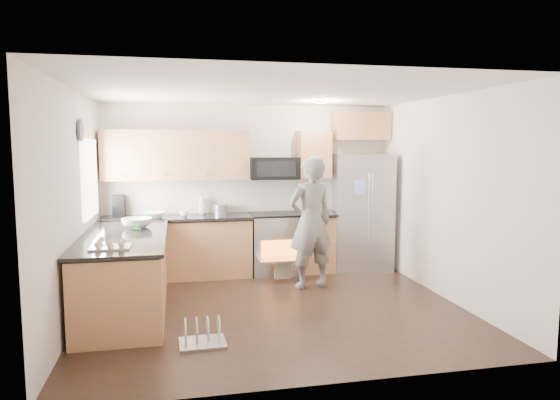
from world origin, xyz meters
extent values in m
plane|color=black|center=(0.00, 0.00, 0.00)|extent=(4.50, 4.50, 0.00)
cube|color=silver|center=(0.00, 2.00, 1.30)|extent=(4.50, 0.04, 2.60)
cube|color=silver|center=(0.00, -2.00, 1.30)|extent=(4.50, 0.04, 2.60)
cube|color=silver|center=(-2.25, 0.00, 1.30)|extent=(0.04, 4.00, 2.60)
cube|color=silver|center=(2.25, 0.00, 1.30)|extent=(0.04, 4.00, 2.60)
cube|color=white|center=(0.00, 0.00, 2.60)|extent=(4.50, 4.00, 0.04)
cube|color=white|center=(-2.23, 1.00, 1.55)|extent=(0.04, 1.00, 1.00)
cylinder|color=#FFEACC|center=(0.90, 1.10, 2.58)|extent=(0.14, 0.14, 0.02)
cylinder|color=#474754|center=(-2.22, 0.45, 2.15)|extent=(0.03, 0.26, 0.26)
cube|color=#A96C43|center=(-1.12, 1.70, 0.43)|extent=(2.15, 0.60, 0.87)
cube|color=black|center=(-1.12, 1.69, 0.91)|extent=(2.19, 0.64, 0.04)
cube|color=#A96C43|center=(1.00, 1.70, 0.43)|extent=(0.50, 0.60, 0.87)
cube|color=black|center=(1.00, 1.69, 0.91)|extent=(0.54, 0.64, 0.04)
cube|color=#A96C43|center=(-1.12, 1.83, 1.83)|extent=(2.16, 0.33, 0.74)
cube|color=#A96C43|center=(1.00, 1.83, 1.83)|extent=(0.50, 0.33, 0.74)
cube|color=#A96C43|center=(1.78, 1.83, 2.28)|extent=(0.90, 0.33, 0.44)
imported|color=white|center=(-1.46, 1.70, 0.96)|extent=(0.31, 0.31, 0.08)
imported|color=silver|center=(-0.75, 1.90, 1.08)|extent=(0.12, 0.12, 0.31)
imported|color=silver|center=(-1.03, 1.65, 0.97)|extent=(0.12, 0.12, 0.09)
cylinder|color=#B7B7BC|center=(-0.49, 1.83, 1.00)|extent=(0.22, 0.22, 0.15)
cube|color=black|center=(-1.97, 1.86, 1.09)|extent=(0.17, 0.21, 0.32)
cylinder|color=#B7B7BC|center=(1.13, 1.85, 0.97)|extent=(0.11, 0.11, 0.09)
cube|color=#A96C43|center=(-1.75, 0.25, 0.43)|extent=(0.90, 2.30, 0.87)
cube|color=black|center=(-1.75, 0.25, 0.91)|extent=(0.96, 2.36, 0.04)
imported|color=white|center=(-1.64, 0.78, 0.99)|extent=(0.38, 0.38, 0.12)
cube|color=green|center=(-1.63, 0.57, 0.94)|extent=(0.09, 0.06, 0.03)
cube|color=#B7B7BC|center=(-1.82, -0.50, 0.97)|extent=(0.40, 0.31, 0.08)
cube|color=#B7B7BC|center=(0.35, 1.68, 0.45)|extent=(0.76, 0.62, 0.90)
cube|color=black|center=(0.35, 1.68, 0.92)|extent=(0.76, 0.60, 0.03)
cube|color=orange|center=(0.35, 1.36, 0.40)|extent=(0.56, 0.02, 0.34)
cube|color=#B7B7BC|center=(0.35, 1.20, 0.32)|extent=(0.70, 0.34, 0.03)
cube|color=beige|center=(0.35, 1.15, 0.18)|extent=(0.24, 0.03, 0.28)
cube|color=black|center=(0.35, 1.80, 1.62)|extent=(0.76, 0.40, 0.34)
cube|color=#B7B7BC|center=(1.77, 1.70, 0.92)|extent=(1.01, 0.85, 1.84)
cylinder|color=#B7B7BC|center=(1.74, 1.34, 1.05)|extent=(0.02, 0.02, 1.00)
cylinder|color=#B7B7BC|center=(1.80, 1.34, 1.05)|extent=(0.02, 0.02, 1.00)
cube|color=#F08BCD|center=(1.97, 1.34, 0.85)|extent=(0.24, 0.05, 0.30)
cube|color=#91A4E8|center=(1.59, 1.34, 1.35)|extent=(0.18, 0.04, 0.22)
imported|color=gray|center=(0.67, 0.81, 0.91)|extent=(0.75, 0.58, 1.83)
cube|color=#B7B7BC|center=(-0.92, -0.94, 0.01)|extent=(0.47, 0.38, 0.03)
cylinder|color=silver|center=(-1.08, -0.95, 0.15)|extent=(0.02, 0.26, 0.26)
cylinder|color=silver|center=(-0.97, -0.94, 0.15)|extent=(0.02, 0.26, 0.26)
cylinder|color=silver|center=(-0.86, -0.94, 0.15)|extent=(0.02, 0.26, 0.26)
cylinder|color=silver|center=(-0.75, -0.94, 0.15)|extent=(0.02, 0.26, 0.26)
camera|label=1|loc=(-1.14, -5.78, 1.97)|focal=32.00mm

